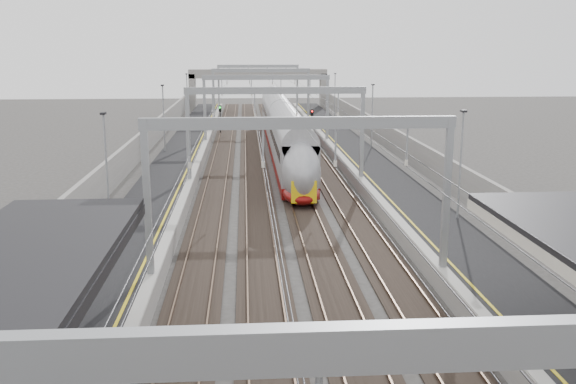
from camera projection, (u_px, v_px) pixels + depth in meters
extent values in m
cube|color=black|center=(171.00, 178.00, 49.53)|extent=(4.00, 120.00, 1.00)
cube|color=black|center=(375.00, 175.00, 50.58)|extent=(4.00, 120.00, 1.00)
cube|color=black|center=(217.00, 183.00, 49.87)|extent=(2.40, 140.00, 0.08)
cube|color=brown|center=(207.00, 182.00, 49.80)|extent=(0.07, 140.00, 0.14)
cube|color=brown|center=(226.00, 182.00, 49.89)|extent=(0.07, 140.00, 0.14)
cube|color=black|center=(255.00, 182.00, 50.06)|extent=(2.40, 140.00, 0.08)
cube|color=brown|center=(246.00, 181.00, 50.00)|extent=(0.07, 140.00, 0.14)
cube|color=brown|center=(264.00, 181.00, 50.09)|extent=(0.07, 140.00, 0.14)
cube|color=black|center=(293.00, 182.00, 50.26)|extent=(2.40, 140.00, 0.08)
cube|color=brown|center=(284.00, 181.00, 50.19)|extent=(0.07, 140.00, 0.14)
cube|color=brown|center=(302.00, 181.00, 50.29)|extent=(0.07, 140.00, 0.14)
cube|color=black|center=(331.00, 181.00, 50.46)|extent=(2.40, 140.00, 0.08)
cube|color=brown|center=(322.00, 180.00, 50.39)|extent=(0.07, 140.00, 0.14)
cube|color=brown|center=(340.00, 180.00, 50.48)|extent=(0.07, 140.00, 0.14)
cube|color=gray|center=(462.00, 345.00, 6.71)|extent=(13.00, 0.25, 0.50)
cube|color=gray|center=(147.00, 198.00, 26.43)|extent=(0.28, 0.28, 6.60)
cube|color=gray|center=(447.00, 193.00, 27.25)|extent=(0.28, 0.28, 6.60)
cube|color=gray|center=(300.00, 123.00, 26.16)|extent=(13.00, 0.25, 0.50)
cube|color=gray|center=(188.00, 134.00, 45.88)|extent=(0.28, 0.28, 6.60)
cube|color=gray|center=(362.00, 132.00, 46.71)|extent=(0.28, 0.28, 6.60)
cube|color=gray|center=(276.00, 90.00, 45.62)|extent=(13.00, 0.25, 0.50)
cube|color=gray|center=(205.00, 108.00, 65.34)|extent=(0.28, 0.28, 6.60)
cube|color=gray|center=(327.00, 107.00, 66.17)|extent=(0.28, 0.28, 6.60)
cube|color=gray|center=(266.00, 77.00, 65.08)|extent=(13.00, 0.25, 0.50)
cube|color=gray|center=(214.00, 94.00, 84.80)|extent=(0.28, 0.28, 6.60)
cube|color=gray|center=(308.00, 93.00, 85.63)|extent=(0.28, 0.28, 6.60)
cube|color=gray|center=(261.00, 70.00, 84.54)|extent=(13.00, 0.25, 0.50)
cube|color=gray|center=(219.00, 86.00, 102.32)|extent=(0.28, 0.28, 6.60)
cube|color=gray|center=(297.00, 85.00, 103.15)|extent=(0.28, 0.28, 6.60)
cube|color=gray|center=(258.00, 66.00, 102.06)|extent=(13.00, 0.25, 0.50)
cylinder|color=#262628|center=(217.00, 107.00, 53.52)|extent=(0.03, 140.00, 0.03)
cylinder|color=#262628|center=(253.00, 106.00, 53.72)|extent=(0.03, 140.00, 0.03)
cylinder|color=#262628|center=(289.00, 106.00, 53.92)|extent=(0.03, 140.00, 0.03)
cylinder|color=#262628|center=(324.00, 106.00, 54.11)|extent=(0.03, 140.00, 0.03)
cube|color=gray|center=(258.00, 74.00, 102.31)|extent=(22.00, 2.20, 1.40)
cube|color=gray|center=(193.00, 93.00, 102.31)|extent=(1.00, 2.20, 6.20)
cube|color=gray|center=(323.00, 93.00, 103.69)|extent=(1.00, 2.20, 6.20)
cube|color=gray|center=(128.00, 164.00, 49.08)|extent=(0.30, 120.00, 3.20)
cube|color=gray|center=(416.00, 161.00, 50.55)|extent=(0.30, 120.00, 3.20)
cube|color=maroon|center=(289.00, 165.00, 54.43)|extent=(2.62, 22.35, 0.78)
cube|color=gray|center=(289.00, 143.00, 54.02)|extent=(2.62, 22.35, 2.92)
cube|color=black|center=(297.00, 188.00, 46.89)|extent=(1.94, 2.33, 0.49)
cube|color=maroon|center=(276.00, 131.00, 76.56)|extent=(2.62, 22.35, 0.78)
cube|color=gray|center=(276.00, 115.00, 76.15)|extent=(2.62, 22.35, 2.92)
cube|color=black|center=(280.00, 143.00, 69.01)|extent=(1.94, 2.33, 0.49)
ellipsoid|color=gray|center=(301.00, 173.00, 43.02)|extent=(2.62, 5.05, 4.08)
cube|color=yellow|center=(304.00, 192.00, 41.18)|extent=(1.65, 0.12, 1.46)
cube|color=black|center=(303.00, 169.00, 41.29)|extent=(1.55, 0.56, 0.91)
cylinder|color=black|center=(220.00, 122.00, 77.72)|extent=(0.12, 0.12, 3.00)
cube|color=black|center=(220.00, 109.00, 77.36)|extent=(0.32, 0.22, 0.75)
sphere|color=#0CE526|center=(220.00, 107.00, 77.20)|extent=(0.16, 0.16, 0.16)
cylinder|color=black|center=(296.00, 133.00, 67.89)|extent=(0.12, 0.12, 3.00)
cube|color=black|center=(296.00, 118.00, 67.53)|extent=(0.32, 0.22, 0.75)
sphere|color=red|center=(296.00, 116.00, 67.37)|extent=(0.16, 0.16, 0.16)
cylinder|color=black|center=(312.00, 127.00, 73.05)|extent=(0.12, 0.12, 3.00)
cube|color=black|center=(312.00, 113.00, 72.70)|extent=(0.32, 0.22, 0.75)
sphere|color=red|center=(312.00, 111.00, 72.54)|extent=(0.16, 0.16, 0.16)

